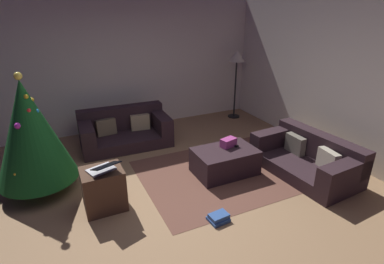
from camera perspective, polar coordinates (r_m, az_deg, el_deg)
The scene contains 14 objects.
ground_plane at distance 4.24m, azimuth -3.10°, elevation -13.28°, with size 6.40×6.40×0.00m, color #93704C.
rear_partition at distance 6.57m, azimuth -14.15°, elevation 11.58°, with size 6.40×0.12×2.60m, color silver.
corner_partition at distance 5.57m, azimuth 28.22°, elevation 7.68°, with size 0.12×6.40×2.60m, color silver.
couch_left at distance 5.99m, azimuth -12.53°, elevation 0.29°, with size 1.66×0.97×0.67m.
couch_right at distance 5.19m, azimuth 20.90°, elevation -4.57°, with size 1.00×1.67×0.61m.
ottoman at distance 4.87m, azimuth 6.15°, elevation -5.46°, with size 0.97×0.64×0.40m, color #2D1E23.
gift_box at distance 4.88m, azimuth 6.82°, elevation -1.96°, with size 0.25×0.15×0.14m, color #B23F8C.
tv_remote at distance 4.93m, azimuth 7.79°, elevation -2.46°, with size 0.05×0.16×0.02m, color black.
christmas_tree at distance 4.62m, azimuth -27.99°, elevation 0.03°, with size 1.07×1.07×1.72m.
side_table at distance 4.19m, azimuth -16.19°, elevation -10.20°, with size 0.52×0.44×0.56m, color #4C3323.
laptop at distance 3.97m, azimuth -16.32°, elevation -6.49°, with size 0.42×0.45×0.17m.
book_stack at distance 3.95m, azimuth 4.99°, elevation -15.67°, with size 0.26×0.23×0.10m.
corner_lamp at distance 7.09m, azimuth 8.36°, elevation 12.98°, with size 0.36×0.36×1.56m.
area_rug at distance 4.97m, azimuth 6.05°, elevation -7.47°, with size 2.60×2.00×0.01m, color brown.
Camera 1 is at (-1.27, -3.19, 2.49)m, focal length 28.53 mm.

